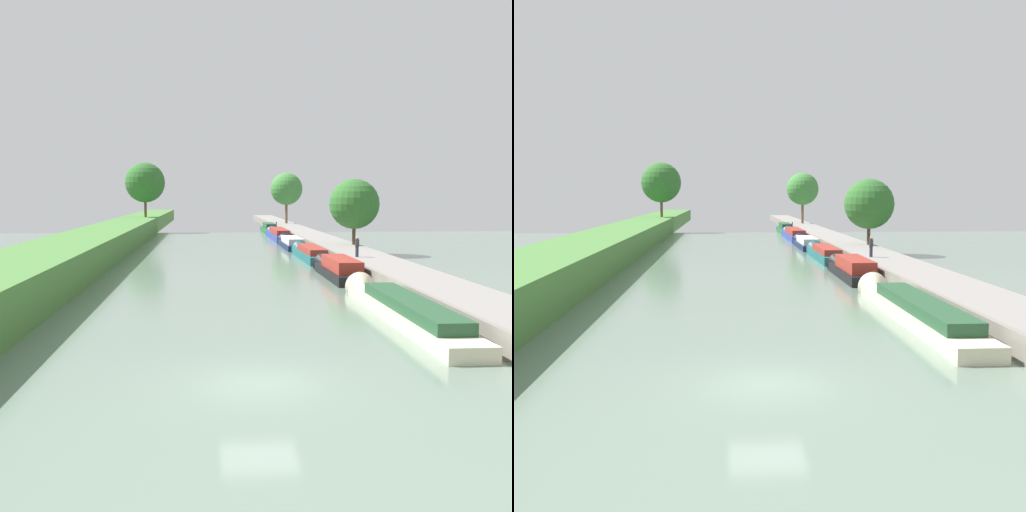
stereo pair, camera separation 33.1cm
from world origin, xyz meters
TOP-DOWN VIEW (x-y plane):
  - ground_plane at (0.00, 0.00)m, footprint 160.00×160.00m
  - narrowboat_cream at (7.84, 10.26)m, footprint 1.97×17.08m
  - narrowboat_black at (7.94, 25.77)m, footprint 2.11×10.56m
  - narrowboat_teal at (7.98, 38.89)m, footprint 1.92×12.42m
  - narrowboat_navy at (7.92, 51.80)m, footprint 2.10×11.21m
  - narrowboat_blue at (7.97, 65.32)m, footprint 2.07×15.55m
  - narrowboat_green at (8.05, 79.25)m, footprint 1.91×11.01m
  - tree_rightbank_midnear at (12.98, 42.11)m, footprint 4.99×4.99m
  - tree_rightbank_midfar at (11.98, 88.16)m, footprint 5.53×5.53m
  - tree_leftbank_downstream at (-11.48, 82.09)m, footprint 6.35×6.35m
  - person_walking at (10.39, 29.96)m, footprint 0.34×0.34m
  - mooring_bollard_far at (9.79, 84.01)m, footprint 0.16×0.16m

SIDE VIEW (x-z plane):
  - ground_plane at x=0.00m, z-range 0.00..0.00m
  - narrowboat_navy at x=7.92m, z-range -0.51..1.49m
  - narrowboat_cream at x=7.84m, z-range -0.43..1.44m
  - narrowboat_teal at x=7.98m, z-range -0.39..1.44m
  - narrowboat_black at x=7.94m, z-range -0.50..1.70m
  - narrowboat_blue at x=7.97m, z-range -0.42..1.65m
  - narrowboat_green at x=8.05m, z-range -0.42..1.66m
  - mooring_bollard_far at x=9.79m, z-range 1.04..1.49m
  - person_walking at x=10.39m, z-range 1.08..2.74m
  - tree_rightbank_midnear at x=12.98m, z-range 1.82..8.38m
  - tree_rightbank_midfar at x=11.98m, z-range 2.60..11.28m
  - tree_leftbank_downstream at x=-11.48m, z-range 3.56..12.24m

